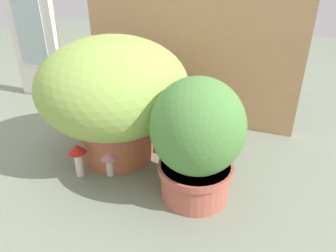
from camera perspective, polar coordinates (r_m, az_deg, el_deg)
name	(u,v)px	position (r m, az deg, el deg)	size (l,w,h in m)	color
ground_plane	(134,163)	(1.33, -6.26, -6.65)	(6.00, 6.00, 0.00)	gray
cardboard_backdrop	(188,21)	(1.55, 3.66, 18.55)	(1.09, 0.03, 1.00)	tan
window_panel_white	(31,21)	(2.01, -23.71, 17.15)	(0.32, 0.05, 0.89)	white
grass_planter	(114,92)	(1.25, -9.85, 6.12)	(0.59, 0.59, 0.51)	#AC5E3C
leafy_planter	(197,139)	(1.03, 5.29, -2.35)	(0.31, 0.31, 0.44)	#B35D4A
cat	(199,126)	(1.34, 5.62, -0.07)	(0.36, 0.25, 0.32)	tan
mushroom_ornament_red	(78,154)	(1.24, -16.16, -5.00)	(0.07, 0.07, 0.14)	silver
mushroom_ornament_pink	(109,158)	(1.23, -10.70, -5.84)	(0.07, 0.07, 0.11)	beige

